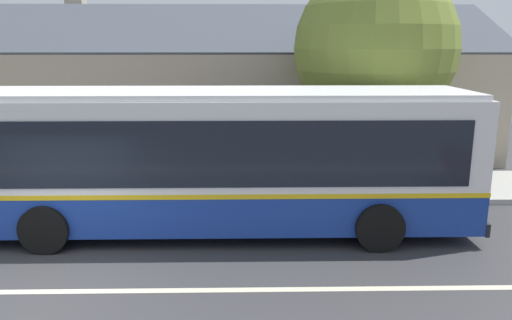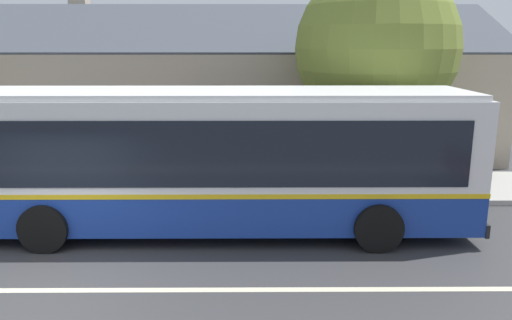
# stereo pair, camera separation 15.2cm
# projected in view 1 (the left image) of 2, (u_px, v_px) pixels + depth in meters

# --- Properties ---
(ground_plane) EXTENTS (300.00, 300.00, 0.00)m
(ground_plane) POSITION_uv_depth(u_px,v_px,m) (41.00, 292.00, 8.52)
(ground_plane) COLOR #38383A
(sidewalk_far) EXTENTS (60.00, 3.00, 0.15)m
(sidewalk_far) POSITION_uv_depth(u_px,v_px,m) (124.00, 188.00, 14.34)
(sidewalk_far) COLOR #ADAAA3
(sidewalk_far) RESTS_ON ground
(lane_divider_stripe) EXTENTS (60.00, 0.16, 0.01)m
(lane_divider_stripe) POSITION_uv_depth(u_px,v_px,m) (41.00, 292.00, 8.51)
(lane_divider_stripe) COLOR beige
(lane_divider_stripe) RESTS_ON ground
(community_building) EXTENTS (20.93, 8.80, 6.67)m
(community_building) POSITION_uv_depth(u_px,v_px,m) (213.00, 96.00, 20.49)
(community_building) COLOR tan
(community_building) RESTS_ON ground
(transit_bus) EXTENTS (11.66, 2.81, 3.16)m
(transit_bus) POSITION_uv_depth(u_px,v_px,m) (207.00, 157.00, 11.00)
(transit_bus) COLOR navy
(transit_bus) RESTS_ON ground
(bench_down_street) EXTENTS (1.70, 0.51, 0.94)m
(bench_down_street) POSITION_uv_depth(u_px,v_px,m) (120.00, 173.00, 14.05)
(bench_down_street) COLOR brown
(bench_down_street) RESTS_ON sidewalk_far
(street_tree_primary) EXTENTS (4.63, 4.63, 6.32)m
(street_tree_primary) POSITION_uv_depth(u_px,v_px,m) (375.00, 49.00, 14.18)
(street_tree_primary) COLOR #4C3828
(street_tree_primary) RESTS_ON ground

